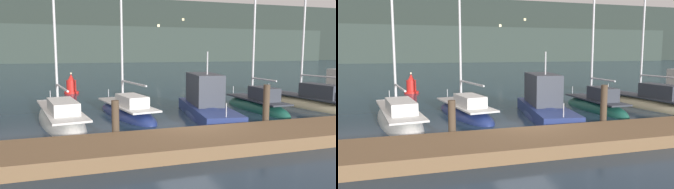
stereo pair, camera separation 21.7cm
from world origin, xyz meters
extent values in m
plane|color=#1E3347|center=(0.00, 0.00, 0.00)|extent=(400.00, 400.00, 0.00)
cube|color=brown|center=(0.00, -2.33, 0.23)|extent=(40.37, 2.80, 0.45)
cylinder|color=#4C3D2D|center=(-3.25, -0.68, 0.79)|extent=(0.28, 0.28, 1.58)
cylinder|color=#4C3D2D|center=(3.25, -0.68, 0.98)|extent=(0.28, 0.28, 1.96)
ellipsoid|color=white|center=(-5.26, 3.60, 0.00)|extent=(3.01, 8.31, 1.61)
cube|color=silver|center=(-5.26, 3.60, 0.62)|extent=(2.53, 6.98, 0.08)
cube|color=silver|center=(-5.11, 2.64, 0.93)|extent=(1.47, 2.73, 0.53)
cylinder|color=silver|center=(-5.35, 4.25, 5.12)|extent=(0.12, 0.12, 9.00)
cylinder|color=silver|center=(-5.12, 2.69, 1.77)|extent=(0.56, 3.13, 0.09)
cylinder|color=silver|center=(-5.81, 7.30, 0.87)|extent=(0.04, 0.04, 0.50)
ellipsoid|color=navy|center=(-1.89, 4.51, 0.00)|extent=(2.92, 6.92, 1.15)
cube|color=silver|center=(-1.89, 4.51, 0.56)|extent=(2.45, 5.81, 0.08)
cube|color=silver|center=(-1.75, 3.72, 0.88)|extent=(1.42, 2.30, 0.55)
cylinder|color=silver|center=(-1.98, 5.04, 5.33)|extent=(0.12, 0.12, 9.54)
cylinder|color=silver|center=(-1.70, 3.47, 1.79)|extent=(0.65, 3.16, 0.09)
cylinder|color=silver|center=(-2.43, 7.55, 0.81)|extent=(0.04, 0.04, 0.50)
ellipsoid|color=navy|center=(2.00, 2.62, 0.00)|extent=(3.07, 7.30, 1.31)
cube|color=navy|center=(2.00, 2.62, 0.29)|extent=(2.80, 6.58, 0.59)
cube|color=#333842|center=(2.11, 3.32, 1.39)|extent=(1.82, 3.29, 1.61)
cube|color=black|center=(2.33, 4.72, 1.64)|extent=(1.22, 0.48, 0.71)
cylinder|color=silver|center=(2.02, 2.76, 2.78)|extent=(0.07, 0.07, 1.17)
cylinder|color=silver|center=(1.53, -0.32, 0.89)|extent=(0.04, 0.04, 0.60)
ellipsoid|color=#195647|center=(5.67, 3.81, 0.00)|extent=(1.53, 5.96, 1.32)
cube|color=#333842|center=(5.67, 3.81, 0.60)|extent=(1.29, 5.01, 0.08)
cube|color=#333842|center=(5.67, 3.10, 1.01)|extent=(0.91, 1.91, 0.74)
cylinder|color=silver|center=(5.67, 4.29, 4.33)|extent=(0.12, 0.12, 7.46)
cylinder|color=silver|center=(5.67, 3.15, 1.81)|extent=(0.10, 2.28, 0.09)
cylinder|color=silver|center=(5.65, 6.55, 0.85)|extent=(0.04, 0.04, 0.50)
ellipsoid|color=beige|center=(9.18, 3.63, 0.00)|extent=(2.60, 7.75, 1.30)
cube|color=#333842|center=(9.18, 3.63, 0.63)|extent=(2.18, 6.51, 0.08)
cube|color=#333842|center=(9.29, 2.73, 1.08)|extent=(1.30, 2.54, 0.82)
cylinder|color=silver|center=(9.11, 4.24, 5.80)|extent=(0.12, 0.12, 10.35)
cylinder|color=silver|center=(9.32, 2.53, 1.93)|extent=(0.51, 3.43, 0.09)
cylinder|color=silver|center=(8.76, 7.10, 0.88)|extent=(0.04, 0.04, 0.50)
cylinder|color=red|center=(-4.48, 14.83, 0.08)|extent=(1.14, 1.14, 0.16)
cylinder|color=red|center=(-4.48, 14.83, 0.62)|extent=(0.76, 0.76, 0.91)
cone|color=red|center=(-4.48, 14.83, 1.32)|extent=(0.53, 0.53, 0.50)
sphere|color=#F9EAB7|center=(-4.48, 14.83, 1.62)|extent=(0.16, 0.16, 0.16)
cube|color=#28332D|center=(0.00, 102.22, 10.25)|extent=(240.00, 16.00, 20.50)
cube|color=#333F39|center=(13.89, 92.22, 5.50)|extent=(144.00, 10.00, 10.99)
cube|color=#F4DB8C|center=(56.26, 94.17, 3.75)|extent=(0.80, 0.10, 0.80)
cube|color=#F4DB8C|center=(8.89, 94.17, 7.30)|extent=(0.80, 0.10, 0.80)
cube|color=#F4DB8C|center=(25.68, 94.17, 11.95)|extent=(0.80, 0.10, 0.80)
cube|color=#F4DB8C|center=(5.27, 94.17, 9.54)|extent=(0.80, 0.10, 0.80)
cube|color=#F4DB8C|center=(-18.10, 94.17, 10.95)|extent=(0.80, 0.10, 0.80)
cube|color=#F4DB8C|center=(34.41, 94.17, 14.19)|extent=(0.80, 0.10, 0.80)
cube|color=#F4DB8C|center=(33.30, 94.17, 5.09)|extent=(0.80, 0.10, 0.80)
camera|label=1|loc=(-5.00, -12.65, 3.37)|focal=35.00mm
camera|label=2|loc=(-4.80, -12.71, 3.37)|focal=35.00mm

